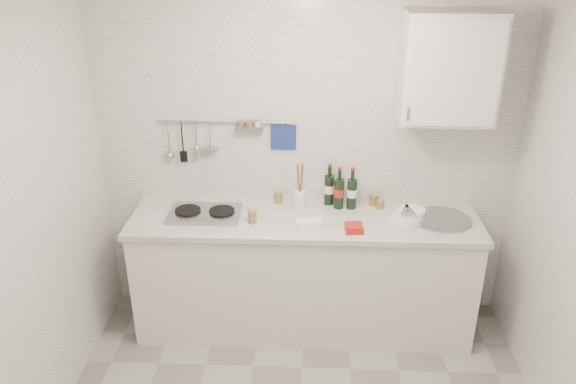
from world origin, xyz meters
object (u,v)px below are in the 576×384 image
object	(u,v)px
plate_stack_sink	(409,216)
utensil_crock	(300,197)
wine_bottles	(340,187)
plate_stack_hob	(216,211)
wall_cabinet	(449,68)

from	to	relation	value
plate_stack_sink	utensil_crock	distance (m)	0.78
wine_bottles	utensil_crock	bearing A→B (deg)	-173.65
wine_bottles	plate_stack_sink	bearing A→B (deg)	-25.54
plate_stack_hob	plate_stack_sink	distance (m)	1.35
wine_bottles	utensil_crock	world-z (taller)	utensil_crock
plate_stack_sink	utensil_crock	size ratio (longest dim) A/B	0.69
wall_cabinet	plate_stack_sink	xyz separation A→B (m)	(-0.18, -0.16, -0.98)
plate_stack_sink	plate_stack_hob	bearing A→B (deg)	176.21
plate_stack_hob	utensil_crock	size ratio (longest dim) A/B	0.74
plate_stack_hob	wine_bottles	xyz separation A→B (m)	(0.88, 0.13, 0.14)
wall_cabinet	wine_bottles	xyz separation A→B (m)	(-0.65, 0.07, -0.87)
wine_bottles	utensil_crock	size ratio (longest dim) A/B	0.89
wall_cabinet	plate_stack_hob	size ratio (longest dim) A/B	2.71
plate_stack_hob	utensil_crock	world-z (taller)	utensil_crock
plate_stack_hob	plate_stack_sink	xyz separation A→B (m)	(1.35, -0.09, 0.03)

